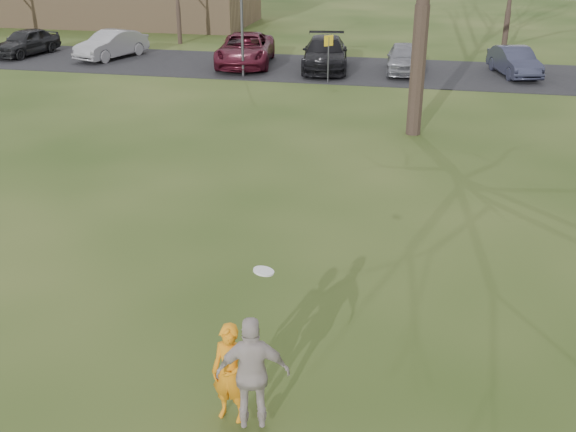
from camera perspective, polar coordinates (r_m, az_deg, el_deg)
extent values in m
plane|color=#1E380F|center=(10.31, -4.79, -16.60)|extent=(120.00, 120.00, 0.00)
cube|color=black|center=(33.26, 7.65, 11.98)|extent=(62.00, 6.50, 0.04)
imported|color=orange|center=(9.86, -4.85, -13.03)|extent=(0.61, 0.44, 1.55)
imported|color=black|center=(39.34, -21.17, 13.49)|extent=(2.33, 4.24, 1.37)
imported|color=#959398|center=(37.11, -14.63, 13.78)|extent=(2.71, 4.45, 1.38)
imported|color=#511322|center=(34.21, -3.61, 13.79)|extent=(3.28, 5.77, 1.52)
imported|color=black|center=(33.19, 3.14, 13.48)|extent=(2.74, 5.37, 1.49)
imported|color=gray|center=(32.90, 9.76, 12.96)|extent=(1.80, 4.04, 1.35)
imported|color=#2D2F43|center=(33.46, 18.50, 12.22)|extent=(2.34, 4.09, 1.28)
imported|color=#B4A7A2|center=(9.50, -2.96, -13.05)|extent=(1.08, 0.66, 1.73)
cylinder|color=white|center=(8.62, -2.06, -4.66)|extent=(0.27, 0.27, 0.09)
cylinder|color=#47474C|center=(31.37, -3.93, 16.95)|extent=(0.12, 0.12, 6.00)
cylinder|color=#47474C|center=(30.36, 3.40, 12.92)|extent=(0.06, 0.06, 2.00)
cube|color=yellow|center=(30.21, 3.44, 14.50)|extent=(0.35, 0.35, 0.45)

